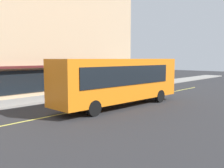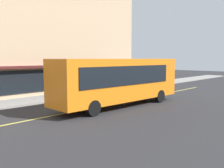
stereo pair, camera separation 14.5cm
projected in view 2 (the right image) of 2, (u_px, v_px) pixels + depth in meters
ground at (87, 109)px, 17.64m from camera, size 120.00×120.00×0.00m
sidewalk at (42, 99)px, 21.46m from camera, size 80.00×3.19×0.15m
lane_centre_stripe at (87, 109)px, 17.64m from camera, size 36.00×0.16×0.01m
storefront_building at (9, 16)px, 25.47m from camera, size 27.66×10.45×15.70m
bus at (120, 79)px, 18.52m from camera, size 11.24×3.08×3.50m
traffic_light at (111, 68)px, 26.09m from camera, size 0.30×0.52×3.20m
car_white at (134, 85)px, 26.62m from camera, size 4.39×2.05×1.52m
pedestrian_by_curb at (109, 78)px, 29.06m from camera, size 0.34×0.34×1.86m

